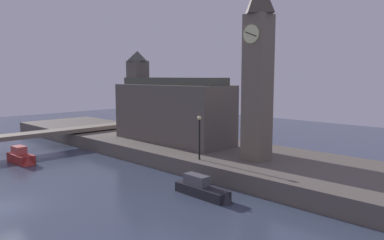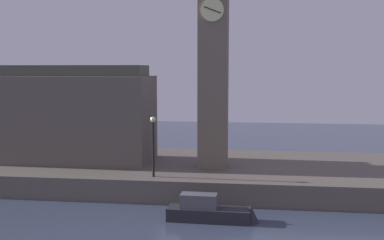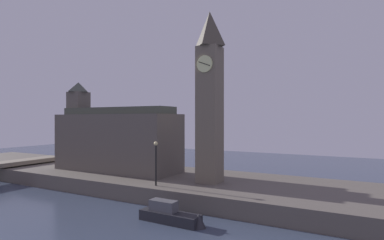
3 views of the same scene
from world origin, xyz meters
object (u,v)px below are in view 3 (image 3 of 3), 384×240
Objects in this scene: parliament_hall at (114,139)px; boat_barge_dark at (175,216)px; clock_tower at (210,94)px; streetlamp at (156,158)px.

parliament_hall is 16.58m from boat_barge_dark.
boat_barge_dark is (0.80, -7.48, -9.22)m from clock_tower.
streetlamp reaches higher than boat_barge_dark.
clock_tower reaches higher than streetlamp.
clock_tower is 4.07× the size of streetlamp.
streetlamp is (-3.56, -3.60, -5.80)m from clock_tower.
clock_tower is at bearing 96.07° from boat_barge_dark.
streetlamp is 0.75× the size of boat_barge_dark.
parliament_hall reaches higher than streetlamp.
clock_tower is at bearing -4.55° from parliament_hall.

